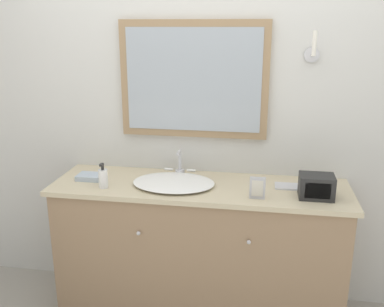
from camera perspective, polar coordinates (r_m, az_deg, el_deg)
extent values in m
cube|color=silver|center=(2.79, 1.95, 5.36)|extent=(8.00, 0.06, 2.55)
cube|color=#997A56|center=(2.72, 0.20, 9.78)|extent=(0.94, 0.04, 0.73)
cube|color=#9EA8B2|center=(2.70, 0.14, 9.73)|extent=(0.85, 0.01, 0.64)
cylinder|color=silver|center=(2.70, 15.67, 12.56)|extent=(0.09, 0.01, 0.09)
cylinder|color=silver|center=(2.65, 15.78, 12.49)|extent=(0.02, 0.10, 0.02)
cylinder|color=white|center=(2.59, 16.01, 13.95)|extent=(0.02, 0.02, 0.14)
cube|color=#937556|center=(2.82, 0.96, -12.97)|extent=(1.76, 0.50, 0.86)
cube|color=#C6B793|center=(2.63, 1.01, -4.54)|extent=(1.82, 0.53, 0.03)
sphere|color=silver|center=(2.54, -7.12, -10.46)|extent=(0.02, 0.02, 0.02)
sphere|color=silver|center=(2.45, 7.58, -11.57)|extent=(0.02, 0.02, 0.02)
ellipsoid|color=white|center=(2.62, -2.46, -3.88)|extent=(0.50, 0.37, 0.03)
cylinder|color=silver|center=(2.81, -1.61, -2.48)|extent=(0.06, 0.06, 0.03)
cylinder|color=silver|center=(2.78, -1.62, -0.95)|extent=(0.02, 0.02, 0.13)
cylinder|color=silver|center=(2.73, -1.77, 0.10)|extent=(0.02, 0.07, 0.02)
cylinder|color=white|center=(2.82, -3.11, -2.11)|extent=(0.06, 0.02, 0.02)
cylinder|color=white|center=(2.79, -0.10, -2.27)|extent=(0.05, 0.02, 0.02)
cylinder|color=white|center=(2.62, -11.75, -3.30)|extent=(0.06, 0.06, 0.11)
cylinder|color=black|center=(2.60, -11.85, -1.76)|extent=(0.02, 0.02, 0.04)
cube|color=black|center=(2.58, -11.97, -1.47)|extent=(0.02, 0.03, 0.01)
cube|color=black|center=(2.52, 16.25, -4.23)|extent=(0.19, 0.14, 0.13)
cube|color=black|center=(2.45, 16.42, -4.79)|extent=(0.14, 0.01, 0.09)
cube|color=#B2B2B7|center=(2.43, 8.72, -4.57)|extent=(0.09, 0.01, 0.13)
cube|color=beige|center=(2.42, 8.71, -4.63)|extent=(0.06, 0.00, 0.09)
cube|color=#A8B7C6|center=(2.79, -13.37, -3.03)|extent=(0.16, 0.12, 0.03)
cube|color=silver|center=(2.65, 12.60, -4.29)|extent=(0.15, 0.11, 0.01)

